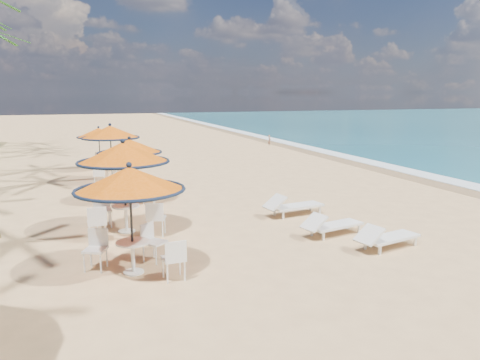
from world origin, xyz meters
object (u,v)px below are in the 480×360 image
object	(u,v)px
station_0	(131,192)
station_1	(122,164)
station_2	(130,154)
station_3	(111,139)
lounger_far	(292,205)
lounger_near	(386,237)
station_4	(100,138)
lounger_mid	(331,224)

from	to	relation	value
station_0	station_1	distance (m)	3.15
station_2	station_3	size ratio (longest dim) A/B	0.91
station_1	station_2	size ratio (longest dim) A/B	1.12
station_3	lounger_far	world-z (taller)	station_3
lounger_near	station_2	bearing A→B (deg)	114.00
station_1	station_4	world-z (taller)	station_1
station_2	lounger_near	world-z (taller)	station_2
station_2	lounger_mid	size ratio (longest dim) A/B	1.22
station_0	station_4	distance (m)	14.54
station_4	station_3	bearing A→B (deg)	-86.09
lounger_far	station_3	bearing A→B (deg)	114.63
station_0	lounger_mid	xyz separation A→B (m)	(5.44, 0.92, -1.48)
station_1	station_2	xyz separation A→B (m)	(0.62, 3.75, -0.20)
station_2	lounger_near	bearing A→B (deg)	-53.92
station_4	station_0	bearing A→B (deg)	-90.64
station_1	station_3	world-z (taller)	station_1
station_4	lounger_mid	bearing A→B (deg)	-68.83
station_0	lounger_far	size ratio (longest dim) A/B	1.18
station_2	station_0	bearing A→B (deg)	-96.24
station_4	lounger_mid	distance (m)	14.66
station_3	station_4	distance (m)	3.65
station_2	lounger_mid	bearing A→B (deg)	-51.93
station_3	lounger_near	bearing A→B (deg)	-63.26
station_0	station_4	xyz separation A→B (m)	(0.16, 14.53, -0.16)
station_1	lounger_near	distance (m)	7.25
station_3	lounger_mid	bearing A→B (deg)	-63.27
lounger_near	station_4	bearing A→B (deg)	99.65
station_0	lounger_mid	distance (m)	5.71
station_1	lounger_mid	bearing A→B (deg)	-22.78
station_2	station_4	world-z (taller)	station_2
station_0	station_3	xyz separation A→B (m)	(0.41, 10.90, 0.10)
station_4	lounger_mid	world-z (taller)	station_4
station_0	station_4	world-z (taller)	station_0
station_2	lounger_mid	xyz separation A→B (m)	(4.68, -5.98, -1.42)
station_0	station_2	bearing A→B (deg)	83.76
lounger_near	lounger_far	size ratio (longest dim) A/B	0.94
station_0	station_2	xyz separation A→B (m)	(0.75, 6.90, -0.06)
station_2	lounger_near	distance (m)	9.30
station_2	lounger_far	xyz separation A→B (m)	(4.62, -3.68, -1.40)
station_1	lounger_mid	xyz separation A→B (m)	(5.31, -2.23, -1.63)
lounger_near	station_1	bearing A→B (deg)	136.56
station_3	lounger_far	bearing A→B (deg)	-57.12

